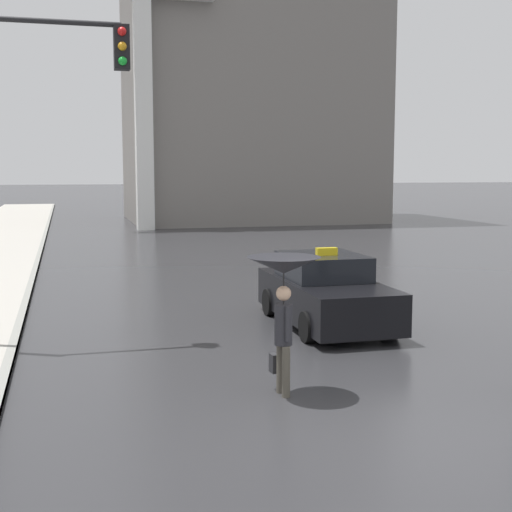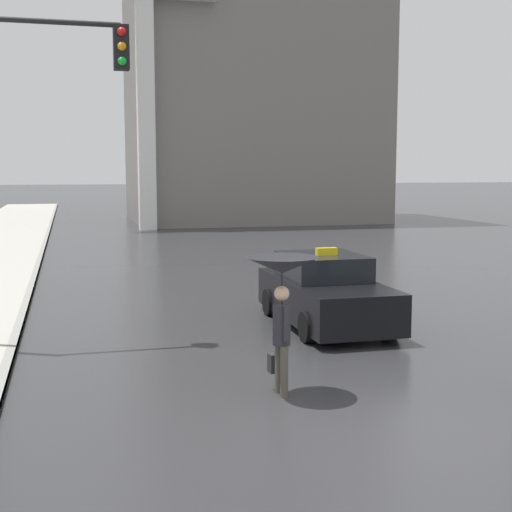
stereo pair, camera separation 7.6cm
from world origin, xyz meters
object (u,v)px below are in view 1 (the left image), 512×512
pedestrian_with_umbrella (283,281)px  traffic_light (27,115)px  taxi (325,293)px  monument_cross (142,41)px

pedestrian_with_umbrella → traffic_light: size_ratio=0.33×
taxi → pedestrian_with_umbrella: size_ratio=2.08×
taxi → pedestrian_with_umbrella: 4.92m
traffic_light → monument_cross: size_ratio=0.35×
pedestrian_with_umbrella → monument_cross: size_ratio=0.12×
taxi → pedestrian_with_umbrella: bearing=62.2°
monument_cross → pedestrian_with_umbrella: bearing=-92.4°
taxi → traffic_light: traffic_light is taller
taxi → traffic_light: (-5.84, -0.38, 3.54)m
traffic_light → pedestrian_with_umbrella: bearing=-47.2°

